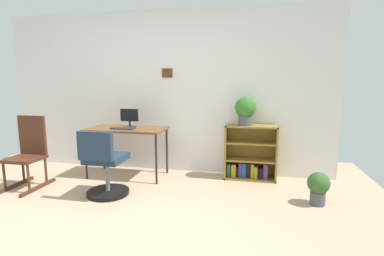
# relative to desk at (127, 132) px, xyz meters

# --- Properties ---
(ground_plane) EXTENTS (6.24, 6.24, 0.00)m
(ground_plane) POSITION_rel_desk_xyz_m (0.42, -1.68, -0.68)
(ground_plane) COLOR tan
(wall_back) EXTENTS (5.20, 0.12, 2.47)m
(wall_back) POSITION_rel_desk_xyz_m (0.42, 0.47, 0.56)
(wall_back) COLOR silver
(wall_back) RESTS_ON ground_plane
(desk) EXTENTS (1.15, 0.59, 0.73)m
(desk) POSITION_rel_desk_xyz_m (0.00, 0.00, 0.00)
(desk) COLOR brown
(desk) RESTS_ON ground_plane
(monitor) EXTENTS (0.27, 0.19, 0.28)m
(monitor) POSITION_rel_desk_xyz_m (0.02, 0.07, 0.19)
(monitor) COLOR #262628
(monitor) RESTS_ON desk
(keyboard) EXTENTS (0.34, 0.13, 0.02)m
(keyboard) POSITION_rel_desk_xyz_m (-0.01, -0.12, 0.06)
(keyboard) COLOR #272B32
(keyboard) RESTS_ON desk
(office_chair) EXTENTS (0.52, 0.55, 0.85)m
(office_chair) POSITION_rel_desk_xyz_m (0.06, -0.80, -0.31)
(office_chair) COLOR black
(office_chair) RESTS_ON ground_plane
(rocking_chair) EXTENTS (0.42, 0.64, 0.95)m
(rocking_chair) POSITION_rel_desk_xyz_m (-1.12, -0.67, -0.20)
(rocking_chair) COLOR #482718
(rocking_chair) RESTS_ON ground_plane
(bookshelf_low) EXTENTS (0.73, 0.30, 0.79)m
(bookshelf_low) POSITION_rel_desk_xyz_m (1.79, 0.27, -0.33)
(bookshelf_low) COLOR olive
(bookshelf_low) RESTS_ON ground_plane
(potted_plant_on_shelf) EXTENTS (0.30, 0.30, 0.40)m
(potted_plant_on_shelf) POSITION_rel_desk_xyz_m (1.71, 0.22, 0.34)
(potted_plant_on_shelf) COLOR #474C51
(potted_plant_on_shelf) RESTS_ON bookshelf_low
(potted_plant_floor) EXTENTS (0.25, 0.25, 0.38)m
(potted_plant_floor) POSITION_rel_desk_xyz_m (2.57, -0.53, -0.46)
(potted_plant_floor) COLOR #474C51
(potted_plant_floor) RESTS_ON ground_plane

